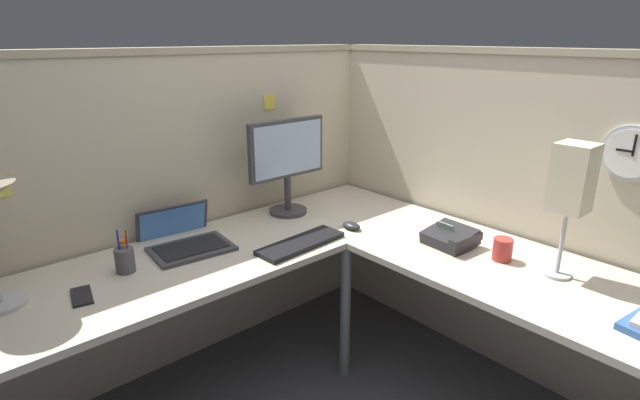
{
  "coord_description": "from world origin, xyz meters",
  "views": [
    {
      "loc": [
        -1.31,
        -1.31,
        1.63
      ],
      "look_at": [
        0.14,
        0.32,
        0.89
      ],
      "focal_mm": 27.47,
      "sensor_mm": 36.0,
      "label": 1
    }
  ],
  "objects_px": {
    "keyboard": "(301,243)",
    "computer_mouse": "(351,226)",
    "office_phone": "(451,238)",
    "coffee_mug": "(503,249)",
    "laptop": "(183,238)",
    "wall_clock": "(631,153)",
    "monitor": "(287,159)",
    "cell_phone": "(82,296)",
    "pen_cup": "(125,260)",
    "desk_lamp_paper": "(572,182)"
  },
  "relations": [
    {
      "from": "monitor",
      "to": "wall_clock",
      "type": "distance_m",
      "value": 1.51
    },
    {
      "from": "laptop",
      "to": "pen_cup",
      "type": "height_order",
      "value": "pen_cup"
    },
    {
      "from": "office_phone",
      "to": "computer_mouse",
      "type": "bearing_deg",
      "value": 113.65
    },
    {
      "from": "laptop",
      "to": "office_phone",
      "type": "xyz_separation_m",
      "value": [
        0.89,
        -0.82,
        0.01
      ]
    },
    {
      "from": "laptop",
      "to": "coffee_mug",
      "type": "bearing_deg",
      "value": -48.69
    },
    {
      "from": "monitor",
      "to": "laptop",
      "type": "xyz_separation_m",
      "value": [
        -0.61,
        -0.0,
        -0.27
      ]
    },
    {
      "from": "desk_lamp_paper",
      "to": "computer_mouse",
      "type": "bearing_deg",
      "value": 106.55
    },
    {
      "from": "monitor",
      "to": "computer_mouse",
      "type": "distance_m",
      "value": 0.48
    },
    {
      "from": "computer_mouse",
      "to": "pen_cup",
      "type": "xyz_separation_m",
      "value": [
        -1.0,
        0.28,
        0.04
      ]
    },
    {
      "from": "coffee_mug",
      "to": "cell_phone",
      "type": "bearing_deg",
      "value": 149.22
    },
    {
      "from": "keyboard",
      "to": "wall_clock",
      "type": "bearing_deg",
      "value": -53.1
    },
    {
      "from": "laptop",
      "to": "wall_clock",
      "type": "relative_size",
      "value": 1.88
    },
    {
      "from": "pen_cup",
      "to": "desk_lamp_paper",
      "type": "distance_m",
      "value": 1.75
    },
    {
      "from": "monitor",
      "to": "office_phone",
      "type": "relative_size",
      "value": 2.29
    },
    {
      "from": "coffee_mug",
      "to": "computer_mouse",
      "type": "bearing_deg",
      "value": 108.81
    },
    {
      "from": "cell_phone",
      "to": "office_phone",
      "type": "xyz_separation_m",
      "value": [
        1.39,
        -0.62,
        0.03
      ]
    },
    {
      "from": "pen_cup",
      "to": "monitor",
      "type": "bearing_deg",
      "value": 6.82
    },
    {
      "from": "pen_cup",
      "to": "office_phone",
      "type": "height_order",
      "value": "pen_cup"
    },
    {
      "from": "cell_phone",
      "to": "coffee_mug",
      "type": "bearing_deg",
      "value": -18.68
    },
    {
      "from": "wall_clock",
      "to": "keyboard",
      "type": "bearing_deg",
      "value": 130.57
    },
    {
      "from": "monitor",
      "to": "pen_cup",
      "type": "bearing_deg",
      "value": -173.18
    },
    {
      "from": "laptop",
      "to": "computer_mouse",
      "type": "height_order",
      "value": "laptop"
    },
    {
      "from": "laptop",
      "to": "wall_clock",
      "type": "height_order",
      "value": "wall_clock"
    },
    {
      "from": "keyboard",
      "to": "office_phone",
      "type": "relative_size",
      "value": 1.97
    },
    {
      "from": "laptop",
      "to": "office_phone",
      "type": "relative_size",
      "value": 1.89
    },
    {
      "from": "cell_phone",
      "to": "wall_clock",
      "type": "relative_size",
      "value": 0.65
    },
    {
      "from": "coffee_mug",
      "to": "desk_lamp_paper",
      "type": "bearing_deg",
      "value": -80.76
    },
    {
      "from": "wall_clock",
      "to": "pen_cup",
      "type": "bearing_deg",
      "value": 140.64
    },
    {
      "from": "keyboard",
      "to": "wall_clock",
      "type": "height_order",
      "value": "wall_clock"
    },
    {
      "from": "cell_phone",
      "to": "office_phone",
      "type": "height_order",
      "value": "office_phone"
    },
    {
      "from": "computer_mouse",
      "to": "wall_clock",
      "type": "relative_size",
      "value": 0.47
    },
    {
      "from": "pen_cup",
      "to": "cell_phone",
      "type": "bearing_deg",
      "value": -154.24
    },
    {
      "from": "computer_mouse",
      "to": "pen_cup",
      "type": "bearing_deg",
      "value": 164.46
    },
    {
      "from": "pen_cup",
      "to": "wall_clock",
      "type": "height_order",
      "value": "wall_clock"
    },
    {
      "from": "coffee_mug",
      "to": "keyboard",
      "type": "bearing_deg",
      "value": 128.6
    },
    {
      "from": "computer_mouse",
      "to": "pen_cup",
      "type": "height_order",
      "value": "pen_cup"
    },
    {
      "from": "laptop",
      "to": "cell_phone",
      "type": "xyz_separation_m",
      "value": [
        -0.5,
        -0.2,
        -0.02
      ]
    },
    {
      "from": "monitor",
      "to": "cell_phone",
      "type": "height_order",
      "value": "monitor"
    },
    {
      "from": "coffee_mug",
      "to": "wall_clock",
      "type": "height_order",
      "value": "wall_clock"
    },
    {
      "from": "office_phone",
      "to": "desk_lamp_paper",
      "type": "xyz_separation_m",
      "value": [
        0.07,
        -0.44,
        0.35
      ]
    },
    {
      "from": "laptop",
      "to": "cell_phone",
      "type": "bearing_deg",
      "value": -158.07
    },
    {
      "from": "office_phone",
      "to": "coffee_mug",
      "type": "bearing_deg",
      "value": -81.34
    },
    {
      "from": "laptop",
      "to": "keyboard",
      "type": "distance_m",
      "value": 0.54
    },
    {
      "from": "keyboard",
      "to": "computer_mouse",
      "type": "relative_size",
      "value": 4.13
    },
    {
      "from": "desk_lamp_paper",
      "to": "laptop",
      "type": "bearing_deg",
      "value": 127.12
    },
    {
      "from": "keyboard",
      "to": "pen_cup",
      "type": "height_order",
      "value": "pen_cup"
    },
    {
      "from": "computer_mouse",
      "to": "office_phone",
      "type": "xyz_separation_m",
      "value": [
        0.19,
        -0.44,
        0.02
      ]
    },
    {
      "from": "office_phone",
      "to": "wall_clock",
      "type": "relative_size",
      "value": 0.99
    },
    {
      "from": "office_phone",
      "to": "coffee_mug",
      "type": "relative_size",
      "value": 2.27
    },
    {
      "from": "office_phone",
      "to": "desk_lamp_paper",
      "type": "height_order",
      "value": "desk_lamp_paper"
    }
  ]
}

